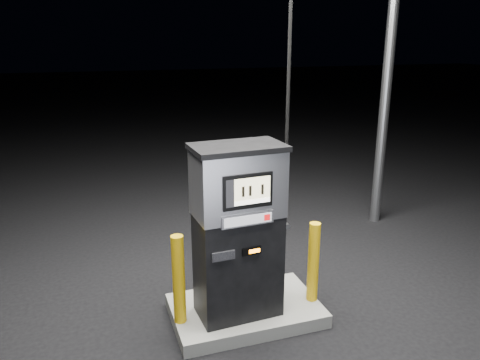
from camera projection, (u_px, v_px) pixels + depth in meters
name	position (u px, v px, depth m)	size (l,w,h in m)	color
ground	(245.00, 316.00, 5.18)	(80.00, 80.00, 0.00)	black
pump_island	(245.00, 310.00, 5.16)	(1.60, 1.00, 0.15)	slate
fuel_dispenser	(238.00, 231.00, 4.73)	(1.02, 0.59, 3.79)	black
bollard_left	(179.00, 280.00, 4.71)	(0.13, 0.13, 0.95)	#EAB20D
bollard_right	(313.00, 262.00, 5.11)	(0.12, 0.12, 0.92)	#EAB20D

